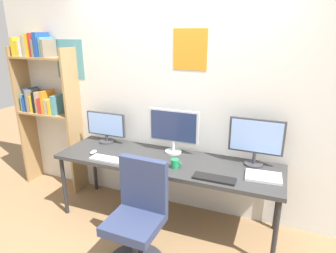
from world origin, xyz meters
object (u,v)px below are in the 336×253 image
object	(u,v)px
monitor_center	(174,129)
keyboard_left	(108,159)
monitor_right	(256,139)
laptop_closed	(263,177)
computer_mouse	(93,152)
monitor_left	(106,126)
office_chair	(138,226)
keyboard_right	(214,178)
coffee_mug	(175,164)
bookshelf	(43,93)
desk	(166,164)

from	to	relation	value
monitor_center	keyboard_left	size ratio (longest dim) A/B	1.47
monitor_right	laptop_closed	xyz separation A→B (m)	(0.11, -0.25, -0.26)
computer_mouse	monitor_left	bearing A→B (deg)	98.48
office_chair	keyboard_right	distance (m)	0.80
coffee_mug	bookshelf	bearing A→B (deg)	169.06
keyboard_left	keyboard_right	world-z (taller)	same
bookshelf	coffee_mug	world-z (taller)	bookshelf
monitor_right	computer_mouse	distance (m)	1.72
office_chair	keyboard_left	size ratio (longest dim) A/B	2.61
monitor_center	keyboard_right	distance (m)	0.76
monitor_center	monitor_right	world-z (taller)	monitor_center
computer_mouse	office_chair	bearing A→B (deg)	-33.93
keyboard_right	laptop_closed	world-z (taller)	laptop_closed
bookshelf	office_chair	distance (m)	2.18
coffee_mug	desk	bearing A→B (deg)	136.78
desk	coffee_mug	distance (m)	0.23
monitor_right	keyboard_right	size ratio (longest dim) A/B	1.37
desk	monitor_right	distance (m)	0.94
keyboard_right	coffee_mug	size ratio (longest dim) A/B	3.61
office_chair	keyboard_left	distance (m)	0.81
keyboard_right	coffee_mug	bearing A→B (deg)	167.85
desk	coffee_mug	xyz separation A→B (m)	(0.15, -0.14, 0.09)
laptop_closed	monitor_center	bearing A→B (deg)	161.69
monitor_center	keyboard_right	size ratio (longest dim) A/B	1.46
monitor_right	bookshelf	bearing A→B (deg)	179.62
monitor_right	keyboard_left	size ratio (longest dim) A/B	1.38
bookshelf	keyboard_left	world-z (taller)	bookshelf
desk	bookshelf	size ratio (longest dim) A/B	1.18
monitor_right	computer_mouse	bearing A→B (deg)	-168.10
bookshelf	keyboard_right	xyz separation A→B (m)	(2.33, -0.46, -0.52)
bookshelf	monitor_center	distance (m)	1.79
office_chair	monitor_left	xyz separation A→B (m)	(-0.86, 0.90, 0.54)
computer_mouse	bookshelf	bearing A→B (deg)	159.21
keyboard_left	bookshelf	bearing A→B (deg)	159.24
monitor_left	computer_mouse	bearing A→B (deg)	-81.52
desk	laptop_closed	xyz separation A→B (m)	(0.97, -0.04, 0.06)
laptop_closed	coffee_mug	xyz separation A→B (m)	(-0.82, -0.11, 0.03)
bookshelf	monitor_left	xyz separation A→B (m)	(0.92, -0.02, -0.33)
bookshelf	keyboard_right	world-z (taller)	bookshelf
desk	coffee_mug	size ratio (longest dim) A/B	22.20
keyboard_right	computer_mouse	distance (m)	1.37
keyboard_right	coffee_mug	world-z (taller)	coffee_mug
monitor_left	computer_mouse	xyz separation A→B (m)	(0.05, -0.35, -0.18)
monitor_left	monitor_right	xyz separation A→B (m)	(1.71, 0.00, 0.07)
bookshelf	monitor_left	size ratio (longest dim) A/B	4.01
office_chair	monitor_right	bearing A→B (deg)	46.53
coffee_mug	monitor_right	bearing A→B (deg)	26.65
monitor_center	laptop_closed	xyz separation A→B (m)	(0.97, -0.25, -0.27)
monitor_left	keyboard_right	world-z (taller)	monitor_left
office_chair	keyboard_right	size ratio (longest dim) A/B	2.59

